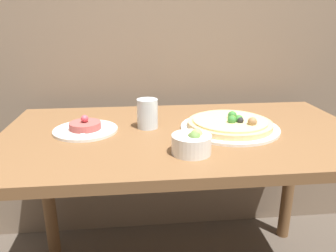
% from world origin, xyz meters
% --- Properties ---
extents(dining_table, '(1.33, 0.74, 0.73)m').
position_xyz_m(dining_table, '(0.00, 0.37, 0.63)').
color(dining_table, brown).
rests_on(dining_table, ground_plane).
extents(pizza_plate, '(0.36, 0.36, 0.06)m').
position_xyz_m(pizza_plate, '(0.18, 0.38, 0.75)').
color(pizza_plate, white).
rests_on(pizza_plate, dining_table).
extents(tartare_plate, '(0.23, 0.23, 0.06)m').
position_xyz_m(tartare_plate, '(-0.36, 0.41, 0.74)').
color(tartare_plate, white).
rests_on(tartare_plate, dining_table).
extents(small_bowl, '(0.12, 0.12, 0.07)m').
position_xyz_m(small_bowl, '(-0.01, 0.17, 0.76)').
color(small_bowl, white).
rests_on(small_bowl, dining_table).
extents(drinking_glass, '(0.08, 0.08, 0.11)m').
position_xyz_m(drinking_glass, '(-0.13, 0.43, 0.78)').
color(drinking_glass, silver).
rests_on(drinking_glass, dining_table).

